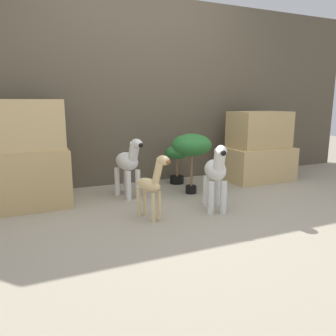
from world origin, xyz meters
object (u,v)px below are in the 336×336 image
(giraffe_figurine, at_px, (152,182))
(zebra_right, at_px, (216,172))
(potted_palm_front, at_px, (177,157))
(zebra_left, at_px, (128,163))
(potted_palm_back, at_px, (192,146))

(giraffe_figurine, bearing_deg, zebra_right, -1.06)
(zebra_right, distance_m, potted_palm_front, 1.08)
(zebra_left, bearing_deg, potted_palm_front, 24.93)
(potted_palm_front, bearing_deg, giraffe_figurine, -124.43)
(zebra_left, height_order, potted_palm_back, potted_palm_back)
(zebra_right, xyz_separation_m, potted_palm_back, (0.07, 0.61, 0.16))
(zebra_right, relative_size, giraffe_figurine, 1.10)
(zebra_left, relative_size, giraffe_figurine, 1.10)
(zebra_left, distance_m, potted_palm_front, 0.79)
(giraffe_figurine, relative_size, potted_palm_front, 1.23)
(giraffe_figurine, bearing_deg, potted_palm_back, 41.30)
(zebra_left, bearing_deg, potted_palm_back, -11.27)
(potted_palm_back, bearing_deg, potted_palm_front, 84.40)
(zebra_left, xyz_separation_m, potted_palm_back, (0.67, -0.13, 0.16))
(zebra_left, height_order, potted_palm_front, zebra_left)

